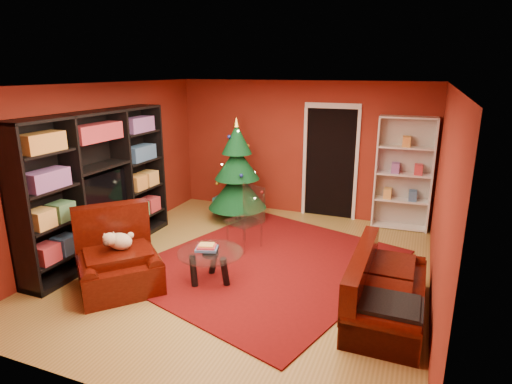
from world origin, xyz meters
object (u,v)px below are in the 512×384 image
at_px(rug, 268,263).
at_px(media_unit, 99,185).
at_px(gift_box_red, 257,205).
at_px(acrylic_chair, 244,221).
at_px(dog, 120,241).
at_px(coffee_table, 211,267).
at_px(armchair, 118,258).
at_px(gift_box_teal, 223,204).
at_px(christmas_tree, 237,171).
at_px(white_bookshelf, 403,174).
at_px(sofa, 388,285).

bearing_deg(rug, media_unit, -167.29).
bearing_deg(media_unit, rug, 12.79).
bearing_deg(gift_box_red, acrylic_chair, -74.36).
distance_m(dog, coffee_table, 1.23).
bearing_deg(armchair, rug, -6.00).
distance_m(media_unit, gift_box_teal, 2.81).
relative_size(rug, armchair, 3.31).
xyz_separation_m(media_unit, gift_box_red, (1.43, 2.91, -1.00)).
xyz_separation_m(media_unit, gift_box_teal, (0.84, 2.51, -0.95)).
distance_m(gift_box_red, armchair, 3.78).
xyz_separation_m(christmas_tree, white_bookshelf, (2.93, 0.66, 0.05)).
bearing_deg(dog, gift_box_red, 34.92).
relative_size(gift_box_teal, acrylic_chair, 0.34).
height_order(armchair, sofa, armchair).
bearing_deg(rug, sofa, -23.25).
xyz_separation_m(white_bookshelf, dog, (-3.27, -3.65, -0.38)).
bearing_deg(armchair, media_unit, 91.31).
bearing_deg(dog, armchair, -135.00).
bearing_deg(gift_box_teal, dog, -88.00).
xyz_separation_m(gift_box_red, dog, (-0.48, -3.67, 0.53)).
height_order(white_bookshelf, armchair, white_bookshelf).
relative_size(media_unit, white_bookshelf, 1.39).
bearing_deg(gift_box_red, armchair, -97.22).
distance_m(media_unit, white_bookshelf, 5.12).
relative_size(gift_box_teal, dog, 0.79).
xyz_separation_m(gift_box_red, sofa, (2.87, -3.09, 0.28)).
xyz_separation_m(media_unit, sofa, (4.29, -0.19, -0.72)).
bearing_deg(acrylic_chair, media_unit, -130.68).
distance_m(gift_box_red, coffee_table, 3.21).
distance_m(media_unit, acrylic_chair, 2.29).
relative_size(coffee_table, acrylic_chair, 0.96).
distance_m(armchair, coffee_table, 1.21).
height_order(media_unit, coffee_table, media_unit).
relative_size(gift_box_red, dog, 0.51).
distance_m(christmas_tree, sofa, 3.89).
bearing_deg(gift_box_teal, christmas_tree, -32.73).
bearing_deg(armchair, christmas_tree, 36.03).
distance_m(gift_box_teal, coffee_table, 3.00).
distance_m(media_unit, christmas_tree, 2.58).
bearing_deg(media_unit, christmas_tree, 59.90).
bearing_deg(sofa, coffee_table, 92.09).
relative_size(white_bookshelf, dog, 5.19).
height_order(christmas_tree, coffee_table, christmas_tree).
xyz_separation_m(gift_box_red, white_bookshelf, (2.80, -0.02, 0.91)).
relative_size(white_bookshelf, coffee_table, 2.35).
distance_m(rug, armchair, 2.15).
bearing_deg(acrylic_chair, christmas_tree, 141.42).
xyz_separation_m(sofa, acrylic_chair, (-2.33, 1.17, 0.08)).
height_order(rug, christmas_tree, christmas_tree).
relative_size(media_unit, coffee_table, 3.26).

